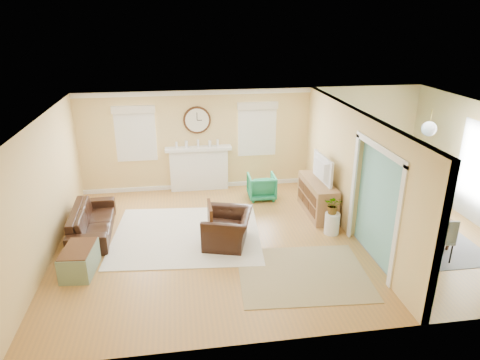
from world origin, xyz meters
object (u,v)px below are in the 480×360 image
object	(u,v)px
eames_chair	(228,228)
green_chair	(262,186)
sofa	(92,221)
credenza	(317,197)
dining_table	(408,221)

from	to	relation	value
eames_chair	green_chair	distance (m)	2.44
sofa	green_chair	world-z (taller)	green_chair
credenza	dining_table	distance (m)	2.03
eames_chair	credenza	size ratio (longest dim) A/B	0.68
green_chair	credenza	size ratio (longest dim) A/B	0.45
sofa	credenza	xyz separation A→B (m)	(5.00, 0.27, 0.11)
green_chair	dining_table	bearing A→B (deg)	140.33
eames_chair	green_chair	xyz separation A→B (m)	(1.12, 2.17, -0.02)
sofa	credenza	bearing A→B (deg)	-89.15
green_chair	eames_chair	bearing A→B (deg)	64.04
credenza	dining_table	world-z (taller)	credenza
green_chair	dining_table	distance (m)	3.55
green_chair	credenza	bearing A→B (deg)	137.87
credenza	sofa	bearing A→B (deg)	-176.88
eames_chair	credenza	xyz separation A→B (m)	(2.23, 1.12, 0.06)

